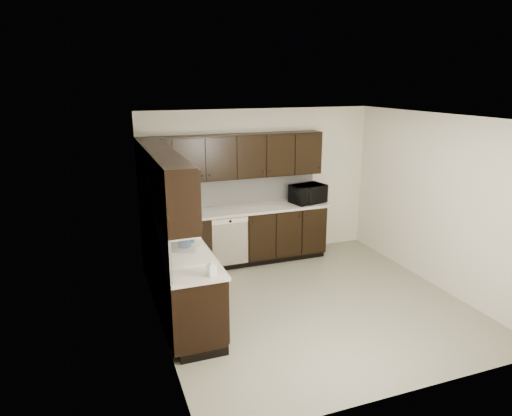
{
  "coord_description": "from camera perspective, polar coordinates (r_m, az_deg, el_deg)",
  "views": [
    {
      "loc": [
        -2.65,
        -5.06,
        2.93
      ],
      "look_at": [
        -0.57,
        0.6,
        1.25
      ],
      "focal_mm": 32.0,
      "sensor_mm": 36.0,
      "label": 1
    }
  ],
  "objects": [
    {
      "name": "upper_cabinets",
      "position": [
        6.55,
        -6.26,
        5.31
      ],
      "size": [
        3.0,
        2.8,
        0.7
      ],
      "color": "black",
      "rests_on": "wall_back"
    },
    {
      "name": "wall_left",
      "position": [
        5.37,
        -12.26,
        -3.01
      ],
      "size": [
        0.02,
        4.0,
        2.5
      ],
      "primitive_type": "cube",
      "color": "beige",
      "rests_on": "floor"
    },
    {
      "name": "wall_right",
      "position": [
        7.07,
        21.72,
        0.73
      ],
      "size": [
        0.02,
        4.0,
        2.5
      ],
      "primitive_type": "cube",
      "color": "beige",
      "rests_on": "floor"
    },
    {
      "name": "ceiling",
      "position": [
        5.72,
        7.56,
        11.16
      ],
      "size": [
        4.0,
        4.0,
        0.0
      ],
      "primitive_type": "plane",
      "rotation": [
        3.14,
        0.0,
        0.0
      ],
      "color": "white",
      "rests_on": "wall_back"
    },
    {
      "name": "wall_front",
      "position": [
        4.38,
        19.24,
        -7.9
      ],
      "size": [
        4.0,
        0.02,
        2.5
      ],
      "primitive_type": "cube",
      "color": "beige",
      "rests_on": "floor"
    },
    {
      "name": "toaster_oven",
      "position": [
        7.19,
        -9.79,
        0.12
      ],
      "size": [
        0.35,
        0.29,
        0.2
      ],
      "primitive_type": "cube",
      "rotation": [
        0.0,
        0.0,
        -0.2
      ],
      "color": "#B8B8BA",
      "rests_on": "countertop"
    },
    {
      "name": "teal_tumbler",
      "position": [
        5.82,
        -8.04,
        -3.42
      ],
      "size": [
        0.12,
        0.12,
        0.21
      ],
      "primitive_type": "cylinder",
      "rotation": [
        0.0,
        0.0,
        0.37
      ],
      "color": "#0D967F",
      "rests_on": "countertop"
    },
    {
      "name": "storage_bin",
      "position": [
        5.65,
        -9.64,
        -4.29
      ],
      "size": [
        0.56,
        0.5,
        0.18
      ],
      "primitive_type": "cube",
      "rotation": [
        0.0,
        0.0,
        -0.43
      ],
      "color": "silver",
      "rests_on": "countertop"
    },
    {
      "name": "wall_back",
      "position": [
        7.72,
        0.36,
        3.04
      ],
      "size": [
        4.0,
        0.02,
        2.5
      ],
      "primitive_type": "cube",
      "color": "beige",
      "rests_on": "floor"
    },
    {
      "name": "microwave",
      "position": [
        7.73,
        6.52,
        1.78
      ],
      "size": [
        0.63,
        0.5,
        0.31
      ],
      "primitive_type": "imported",
      "rotation": [
        0.0,
        0.0,
        0.24
      ],
      "color": "black",
      "rests_on": "countertop"
    },
    {
      "name": "floor",
      "position": [
        6.42,
        6.75,
        -11.69
      ],
      "size": [
        4.0,
        4.0,
        0.0
      ],
      "primitive_type": "plane",
      "color": "gray",
      "rests_on": "ground"
    },
    {
      "name": "sink",
      "position": [
        5.53,
        -8.74,
        -6.34
      ],
      "size": [
        0.54,
        0.82,
        0.42
      ],
      "color": "beige",
      "rests_on": "countertop"
    },
    {
      "name": "countertop",
      "position": [
        6.69,
        -5.06,
        -1.95
      ],
      "size": [
        3.03,
        2.83,
        0.04
      ],
      "color": "beige",
      "rests_on": "lower_cabinets"
    },
    {
      "name": "dishwasher",
      "position": [
        7.16,
        -3.25,
        -3.86
      ],
      "size": [
        0.58,
        0.04,
        0.78
      ],
      "color": "beige",
      "rests_on": "lower_cabinets"
    },
    {
      "name": "paper_towel_roll",
      "position": [
        6.32,
        -9.36,
        -1.59
      ],
      "size": [
        0.16,
        0.16,
        0.29
      ],
      "primitive_type": "cylinder",
      "rotation": [
        0.0,
        0.0,
        0.26
      ],
      "color": "white",
      "rests_on": "countertop"
    },
    {
      "name": "backsplash",
      "position": [
        6.76,
        -7.3,
        0.48
      ],
      "size": [
        3.0,
        2.8,
        0.48
      ],
      "color": "beige",
      "rests_on": "countertop"
    },
    {
      "name": "blue_pitcher",
      "position": [
        5.68,
        -8.96,
        -3.78
      ],
      "size": [
        0.19,
        0.19,
        0.25
      ],
      "primitive_type": "cylinder",
      "rotation": [
        0.0,
        0.0,
        0.16
      ],
      "color": "navy",
      "rests_on": "countertop"
    },
    {
      "name": "soap_bottle_a",
      "position": [
        4.88,
        -5.57,
        -7.36
      ],
      "size": [
        0.1,
        0.1,
        0.19
      ],
      "primitive_type": "imported",
      "rotation": [
        0.0,
        0.0,
        0.23
      ],
      "color": "gray",
      "rests_on": "countertop"
    },
    {
      "name": "lower_cabinets",
      "position": [
        6.86,
        -4.95,
        -5.98
      ],
      "size": [
        3.0,
        2.8,
        0.9
      ],
      "color": "black",
      "rests_on": "floor"
    },
    {
      "name": "soap_bottle_b",
      "position": [
        5.89,
        -11.11,
        -3.21
      ],
      "size": [
        0.12,
        0.12,
        0.24
      ],
      "primitive_type": "imported",
      "rotation": [
        0.0,
        0.0,
        -0.28
      ],
      "color": "gray",
      "rests_on": "countertop"
    }
  ]
}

